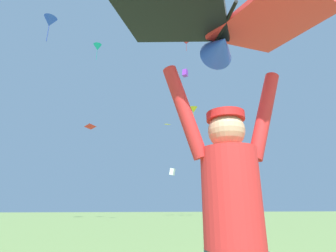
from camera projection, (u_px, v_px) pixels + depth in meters
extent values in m
cylinder|color=red|center=(231.00, 196.00, 1.46)|extent=(0.36, 0.36, 0.56)
sphere|color=tan|center=(226.00, 131.00, 1.58)|extent=(0.23, 0.23, 0.23)
cylinder|color=red|center=(225.00, 117.00, 1.61)|extent=(0.25, 0.25, 0.05)
cylinder|color=red|center=(264.00, 115.00, 1.65)|extent=(0.28, 0.10, 0.62)
cylinder|color=red|center=(184.00, 111.00, 1.58)|extent=(0.28, 0.10, 0.62)
cylinder|color=black|center=(219.00, 35.00, 1.80)|extent=(0.06, 0.63, 0.02)
cube|color=red|center=(274.00, 22.00, 1.78)|extent=(0.93, 0.87, 0.19)
cube|color=black|center=(169.00, 12.00, 1.69)|extent=(0.96, 0.91, 0.19)
cone|color=blue|center=(220.00, 47.00, 1.77)|extent=(0.25, 0.21, 0.24)
cone|color=red|center=(186.00, 43.00, 32.61)|extent=(0.89, 0.94, 0.67)
cylinder|color=maroon|center=(186.00, 48.00, 32.37)|extent=(0.03, 0.03, 1.01)
cone|color=blue|center=(50.00, 22.00, 21.66)|extent=(1.16, 1.20, 1.05)
cylinder|color=#203595|center=(48.00, 33.00, 21.29)|extent=(0.05, 0.05, 1.57)
cube|color=purple|center=(185.00, 73.00, 27.64)|extent=(0.74, 0.76, 0.84)
cone|color=yellow|center=(194.00, 110.00, 30.18)|extent=(1.08, 1.20, 0.90)
cylinder|color=#A4921C|center=(194.00, 118.00, 29.86)|extent=(0.04, 0.04, 1.34)
pyramid|color=yellow|center=(167.00, 124.00, 30.61)|extent=(0.75, 0.75, 0.21)
pyramid|color=red|center=(90.00, 126.00, 25.47)|extent=(0.91, 0.89, 0.33)
cube|color=white|center=(172.00, 172.00, 33.69)|extent=(0.89, 0.84, 0.96)
cone|color=#19B2AD|center=(97.00, 47.00, 20.59)|extent=(0.82, 0.86, 0.62)
cylinder|color=#117C79|center=(97.00, 55.00, 20.36)|extent=(0.03, 0.03, 0.95)
cylinder|color=silver|center=(238.00, 214.00, 6.07)|extent=(0.04, 0.04, 1.78)
cone|color=purple|center=(241.00, 181.00, 6.33)|extent=(0.28, 0.24, 0.24)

